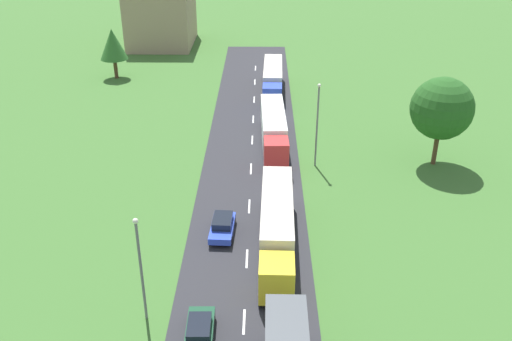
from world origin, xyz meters
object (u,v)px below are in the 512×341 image
car_third (200,331)px  lamppost_second (141,265)px  lamppost_third (317,122)px  truck_second (277,225)px  car_fourth (222,226)px  tree_birch (442,109)px  distant_building (161,17)px  truck_fourth (273,79)px  tree_oak (113,44)px  truck_third (274,128)px

car_third → lamppost_second: bearing=152.0°
lamppost_third → lamppost_second: bearing=-119.9°
truck_second → lamppost_second: 12.32m
car_fourth → tree_birch: 25.50m
truck_second → lamppost_second: (-8.90, -8.21, 2.25)m
truck_second → lamppost_second: bearing=-137.3°
lamppost_third → distant_building: distant_building is taller
truck_fourth → tree_oak: tree_oak is taller
truck_second → tree_oak: tree_oak is taller
truck_fourth → lamppost_second: 45.67m
truck_third → tree_birch: tree_birch is taller
distant_building → truck_second: bearing=-73.1°
lamppost_third → tree_birch: bearing=2.8°
tree_birch → distant_building: distant_building is taller
tree_oak → distant_building: 19.98m
truck_fourth → tree_birch: 27.11m
lamppost_second → tree_oak: lamppost_second is taller
truck_fourth → tree_oak: size_ratio=1.92×
car_fourth → truck_second: bearing=-23.2°
truck_fourth → lamppost_second: size_ratio=1.77×
lamppost_third → tree_birch: tree_birch is taller
lamppost_second → lamppost_third: bearing=60.1°
truck_third → truck_fourth: bearing=89.5°
truck_second → car_fourth: (-4.44, 1.90, -1.35)m
tree_oak → tree_birch: (39.62, -28.03, 1.06)m
truck_fourth → lamppost_second: bearing=-101.5°
car_third → tree_oak: size_ratio=0.56×
lamppost_second → tree_oak: bearing=105.3°
car_third → truck_third: bearing=80.2°
truck_third → lamppost_second: (-8.94, -27.57, 2.28)m
car_fourth → car_third: bearing=-93.0°
truck_third → tree_birch: size_ratio=1.52×
tree_birch → truck_third: bearing=166.2°
truck_fourth → car_fourth: size_ratio=3.24×
truck_fourth → lamppost_second: (-9.08, -44.70, 2.28)m
tree_oak → car_fourth: bearing=-65.9°
truck_fourth → lamppost_second: lamppost_second is taller
distant_building → truck_third: bearing=-66.2°
truck_second → truck_fourth: 36.49m
truck_second → car_fourth: 5.02m
car_third → lamppost_second: lamppost_second is taller
truck_third → truck_fourth: 17.13m
car_fourth → lamppost_third: lamppost_third is taller
truck_fourth → car_third: bearing=-96.4°
truck_second → lamppost_third: 15.54m
lamppost_second → tree_oak: (-14.11, 51.54, 0.61)m
car_third → tree_birch: (21.70, 25.53, 5.26)m
tree_birch → truck_second: bearing=-137.4°
truck_third → tree_oak: tree_oak is taller
truck_second → tree_birch: bearing=42.6°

